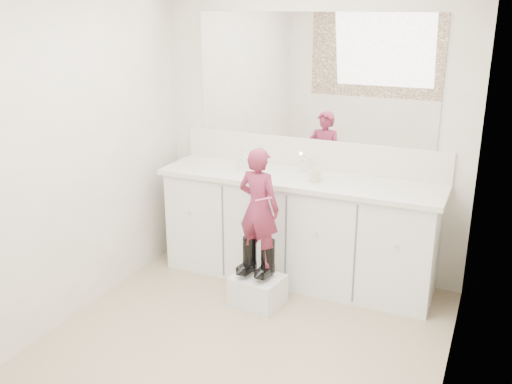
% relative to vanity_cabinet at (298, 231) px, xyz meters
% --- Properties ---
extents(floor, '(3.00, 3.00, 0.00)m').
position_rel_vanity_cabinet_xyz_m(floor, '(0.00, -1.23, -0.42)').
color(floor, '#857157').
rests_on(floor, ground).
extents(wall_back, '(2.60, 0.00, 2.60)m').
position_rel_vanity_cabinet_xyz_m(wall_back, '(0.00, 0.27, 0.77)').
color(wall_back, beige).
rests_on(wall_back, floor).
extents(wall_front, '(2.60, 0.00, 2.60)m').
position_rel_vanity_cabinet_xyz_m(wall_front, '(0.00, -2.73, 0.77)').
color(wall_front, beige).
rests_on(wall_front, floor).
extents(wall_left, '(0.00, 3.00, 3.00)m').
position_rel_vanity_cabinet_xyz_m(wall_left, '(-1.30, -1.23, 0.78)').
color(wall_left, beige).
rests_on(wall_left, floor).
extents(wall_right, '(0.00, 3.00, 3.00)m').
position_rel_vanity_cabinet_xyz_m(wall_right, '(1.30, -1.23, 0.78)').
color(wall_right, beige).
rests_on(wall_right, floor).
extents(vanity_cabinet, '(2.20, 0.55, 0.85)m').
position_rel_vanity_cabinet_xyz_m(vanity_cabinet, '(0.00, 0.00, 0.00)').
color(vanity_cabinet, silver).
rests_on(vanity_cabinet, floor).
extents(countertop, '(2.28, 0.58, 0.04)m').
position_rel_vanity_cabinet_xyz_m(countertop, '(0.00, -0.01, 0.45)').
color(countertop, beige).
rests_on(countertop, vanity_cabinet).
extents(backsplash, '(2.28, 0.03, 0.25)m').
position_rel_vanity_cabinet_xyz_m(backsplash, '(0.00, 0.26, 0.59)').
color(backsplash, beige).
rests_on(backsplash, countertop).
extents(mirror, '(2.00, 0.02, 1.00)m').
position_rel_vanity_cabinet_xyz_m(mirror, '(0.00, 0.26, 1.22)').
color(mirror, white).
rests_on(mirror, wall_back).
extents(dot_panel, '(2.00, 0.01, 1.20)m').
position_rel_vanity_cabinet_xyz_m(dot_panel, '(0.00, -2.71, 1.22)').
color(dot_panel, '#472819').
rests_on(dot_panel, wall_front).
extents(faucet, '(0.08, 0.08, 0.10)m').
position_rel_vanity_cabinet_xyz_m(faucet, '(0.00, 0.15, 0.52)').
color(faucet, silver).
rests_on(faucet, countertop).
extents(cup, '(0.12, 0.12, 0.11)m').
position_rel_vanity_cabinet_xyz_m(cup, '(0.15, -0.08, 0.52)').
color(cup, beige).
rests_on(cup, countertop).
extents(soap_bottle, '(0.10, 0.10, 0.17)m').
position_rel_vanity_cabinet_xyz_m(soap_bottle, '(-0.50, 0.02, 0.55)').
color(soap_bottle, beige).
rests_on(soap_bottle, countertop).
extents(step_stool, '(0.40, 0.35, 0.23)m').
position_rel_vanity_cabinet_xyz_m(step_stool, '(-0.12, -0.55, -0.31)').
color(step_stool, silver).
rests_on(step_stool, floor).
extents(boot_left, '(0.14, 0.22, 0.30)m').
position_rel_vanity_cabinet_xyz_m(boot_left, '(-0.20, -0.53, -0.04)').
color(boot_left, black).
rests_on(boot_left, step_stool).
extents(boot_right, '(0.14, 0.22, 0.30)m').
position_rel_vanity_cabinet_xyz_m(boot_right, '(-0.05, -0.53, -0.04)').
color(boot_right, black).
rests_on(boot_right, step_stool).
extents(toddler, '(0.36, 0.26, 0.90)m').
position_rel_vanity_cabinet_xyz_m(toddler, '(-0.12, -0.53, 0.36)').
color(toddler, '#B53761').
rests_on(toddler, step_stool).
extents(toothbrush, '(0.14, 0.03, 0.06)m').
position_rel_vanity_cabinet_xyz_m(toothbrush, '(-0.05, -0.61, 0.46)').
color(toothbrush, '#EC5C9F').
rests_on(toothbrush, toddler).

